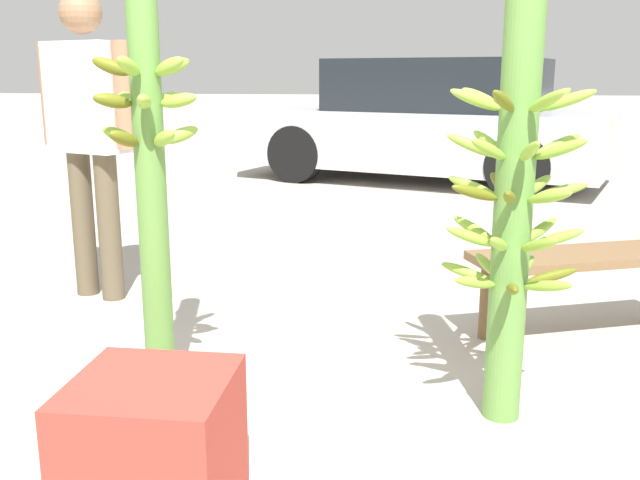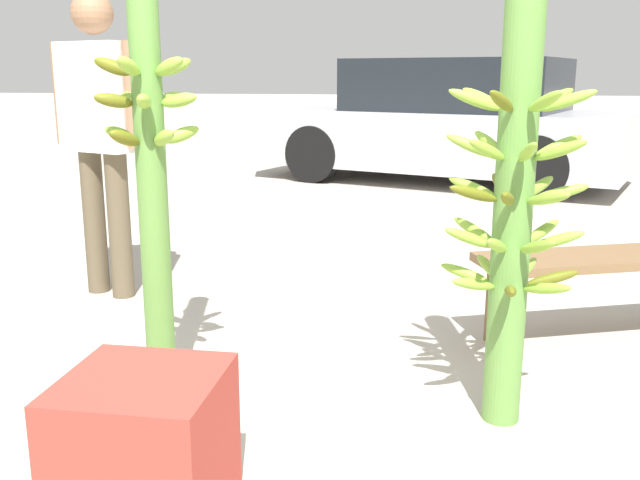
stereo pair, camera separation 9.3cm
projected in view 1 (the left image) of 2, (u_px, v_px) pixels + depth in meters
The scene contains 6 objects.
banana_stalk_left at pixel (150, 165), 2.52m from camera, with size 0.37×0.37×1.71m.
banana_stalk_center at pixel (513, 210), 2.44m from camera, with size 0.49×0.49×1.49m.
vendor_person at pixel (88, 121), 3.79m from camera, with size 0.64×0.34×1.64m.
market_bench at pixel (592, 268), 3.29m from camera, with size 1.19×0.72×0.42m.
parked_car at pixel (428, 123), 8.14m from camera, with size 4.39×3.00×1.38m.
produce_crate at pixel (154, 452), 1.95m from camera, with size 0.42×0.42×0.42m.
Camera 1 is at (0.29, -1.94, 1.22)m, focal length 40.00 mm.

